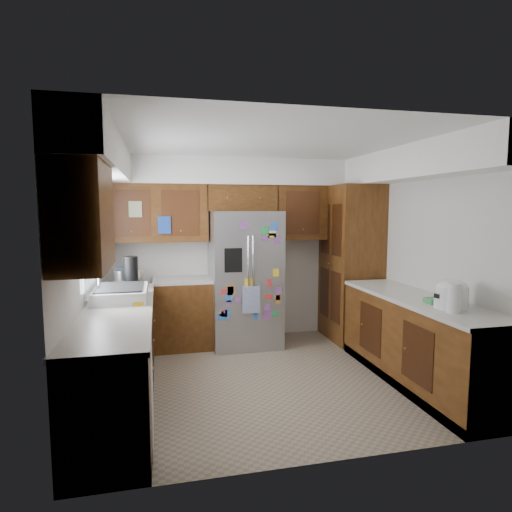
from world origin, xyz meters
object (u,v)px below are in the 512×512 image
Objects in this scene: fridge at (245,279)px; paper_towel at (454,298)px; pantry at (351,263)px; rice_cooker at (451,293)px.

fridge reaches higher than paper_towel.
fridge is 6.84× the size of paper_towel.
fridge is (-1.50, 0.05, -0.17)m from pantry.
pantry reaches higher than rice_cooker.
paper_towel is at bearing -120.43° from rice_cooker.
paper_towel is (-0.11, -0.18, -0.00)m from rice_cooker.
pantry is 7.03× the size of rice_cooker.
paper_towel reaches higher than rice_cooker.
fridge reaches higher than rice_cooker.
rice_cooker is at bearing 59.57° from paper_towel.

